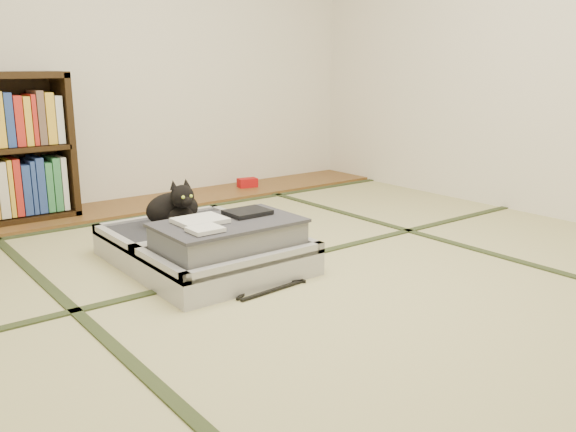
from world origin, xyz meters
TOP-DOWN VIEW (x-y plane):
  - floor at (0.00, 0.00)m, footprint 4.50×4.50m
  - wood_strip at (0.00, 2.00)m, footprint 4.00×0.50m
  - red_item at (0.94, 2.03)m, footprint 0.17×0.12m
  - tatami_borders at (0.00, 0.49)m, footprint 4.00×4.50m
  - suitcase at (-0.28, 0.57)m, footprint 0.75×1.00m
  - cat at (-0.30, 0.87)m, footprint 0.33×0.33m
  - cable_coil at (-0.12, 0.90)m, footprint 0.10×0.10m
  - hanger at (-0.23, 0.12)m, footprint 0.38×0.18m

SIDE VIEW (x-z plane):
  - floor at x=0.00m, z-range 0.00..0.00m
  - tatami_borders at x=0.00m, z-range 0.00..0.01m
  - hanger at x=-0.23m, z-range 0.00..0.01m
  - wood_strip at x=0.00m, z-range 0.00..0.02m
  - red_item at x=0.94m, z-range 0.02..0.09m
  - suitcase at x=-0.28m, z-range -0.04..0.25m
  - cable_coil at x=-0.12m, z-range 0.14..0.17m
  - cat at x=-0.30m, z-range 0.11..0.38m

